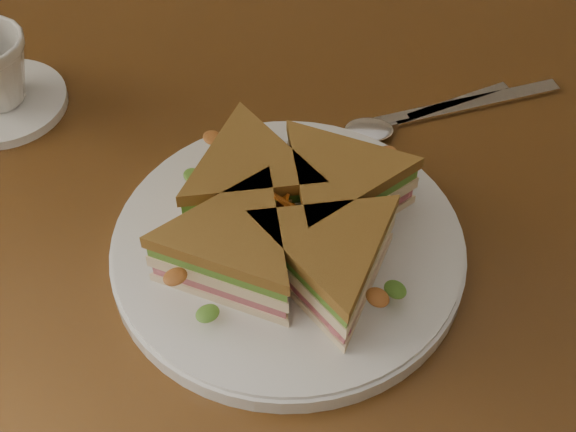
{
  "coord_description": "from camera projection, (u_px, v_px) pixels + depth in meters",
  "views": [
    {
      "loc": [
        -0.03,
        -0.5,
        1.29
      ],
      "look_at": [
        -0.04,
        -0.08,
        0.8
      ],
      "focal_mm": 50.0,
      "sensor_mm": 36.0,
      "label": 1
    }
  ],
  "objects": [
    {
      "name": "plate",
      "position": [
        288.0,
        249.0,
        0.68
      ],
      "size": [
        0.3,
        0.3,
        0.02
      ],
      "primitive_type": "cylinder",
      "color": "white",
      "rests_on": "table"
    },
    {
      "name": "spoon",
      "position": [
        390.0,
        124.0,
        0.78
      ],
      "size": [
        0.17,
        0.09,
        0.01
      ],
      "rotation": [
        0.0,
        0.0,
        0.48
      ],
      "color": "silver",
      "rests_on": "table"
    },
    {
      "name": "sandwich_wedges",
      "position": [
        288.0,
        220.0,
        0.65
      ],
      "size": [
        0.27,
        0.27,
        0.06
      ],
      "color": "#FFE7BC",
      "rests_on": "plate"
    },
    {
      "name": "crisps_mound",
      "position": [
        288.0,
        223.0,
        0.65
      ],
      "size": [
        0.09,
        0.09,
        0.05
      ],
      "primitive_type": null,
      "color": "#CA6319",
      "rests_on": "plate"
    },
    {
      "name": "knife",
      "position": [
        454.0,
        108.0,
        0.8
      ],
      "size": [
        0.21,
        0.08,
        0.0
      ],
      "rotation": [
        0.0,
        0.0,
        0.34
      ],
      "color": "silver",
      "rests_on": "table"
    },
    {
      "name": "table",
      "position": [
        334.0,
        251.0,
        0.81
      ],
      "size": [
        1.2,
        0.8,
        0.75
      ],
      "color": "#3E230E",
      "rests_on": "ground"
    },
    {
      "name": "saucer",
      "position": [
        3.0,
        103.0,
        0.8
      ],
      "size": [
        0.13,
        0.13,
        0.01
      ],
      "primitive_type": "cylinder",
      "color": "white",
      "rests_on": "table"
    }
  ]
}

